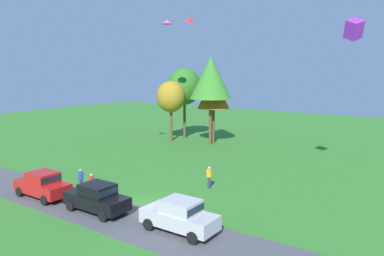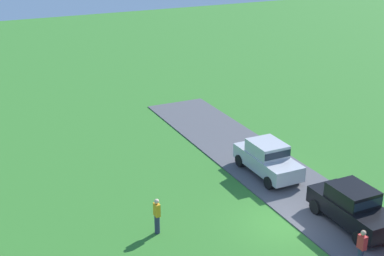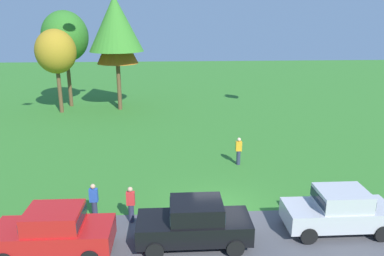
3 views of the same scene
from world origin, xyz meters
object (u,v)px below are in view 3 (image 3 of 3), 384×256
at_px(person_watching_sky, 239,151).
at_px(tree_left_of_center, 65,37).
at_px(car_sedan_by_flagpole, 195,222).
at_px(person_on_lawn, 131,205).
at_px(person_beside_suv, 94,201).
at_px(car_sedan_far_end, 339,209).
at_px(tree_center_back, 56,52).
at_px(tree_far_right, 115,24).
at_px(tree_lone_near, 117,43).
at_px(car_sedan_near_entrance, 54,230).

height_order(person_watching_sky, tree_left_of_center, tree_left_of_center).
xyz_separation_m(car_sedan_by_flagpole, person_on_lawn, (-2.64, 1.84, -0.16)).
relative_size(car_sedan_by_flagpole, person_beside_suv, 2.57).
bearing_deg(car_sedan_by_flagpole, car_sedan_far_end, 5.84).
bearing_deg(car_sedan_far_end, tree_center_back, 128.55).
bearing_deg(tree_far_right, tree_lone_near, 95.16).
relative_size(car_sedan_near_entrance, car_sedan_by_flagpole, 1.00).
height_order(car_sedan_by_flagpole, tree_far_right, tree_far_right).
height_order(car_sedan_far_end, person_on_lawn, car_sedan_far_end).
bearing_deg(person_beside_suv, person_on_lawn, -13.35).
xyz_separation_m(car_sedan_by_flagpole, person_watching_sky, (3.22, 8.22, -0.16)).
bearing_deg(car_sedan_near_entrance, tree_lone_near, 91.18).
bearing_deg(tree_far_right, car_sedan_by_flagpole, -75.98).
bearing_deg(car_sedan_by_flagpole, tree_lone_near, 103.72).
bearing_deg(tree_lone_near, tree_far_right, -84.84).
relative_size(car_sedan_by_flagpole, tree_lone_near, 0.53).
xyz_separation_m(person_beside_suv, person_on_lawn, (1.64, -0.39, 0.00)).
relative_size(tree_center_back, tree_lone_near, 0.92).
bearing_deg(car_sedan_by_flagpole, person_watching_sky, 68.59).
relative_size(person_watching_sky, tree_lone_near, 0.21).
bearing_deg(tree_center_back, person_beside_suv, -71.15).
relative_size(person_watching_sky, tree_left_of_center, 0.19).
xyz_separation_m(tree_center_back, tree_lone_near, (5.27, 1.62, 0.65)).
height_order(car_sedan_far_end, tree_left_of_center, tree_left_of_center).
height_order(car_sedan_by_flagpole, person_on_lawn, car_sedan_by_flagpole).
xyz_separation_m(car_sedan_far_end, tree_center_back, (-17.06, 21.42, 4.56)).
xyz_separation_m(person_beside_suv, tree_center_back, (-6.76, 19.80, 4.72)).
bearing_deg(car_sedan_near_entrance, person_watching_sky, 45.00).
bearing_deg(tree_center_back, tree_left_of_center, 83.85).
bearing_deg(tree_center_back, person_on_lawn, -67.40).
relative_size(person_beside_suv, person_watching_sky, 1.00).
distance_m(car_sedan_near_entrance, tree_lone_near, 24.50).
bearing_deg(car_sedan_near_entrance, tree_far_right, 91.04).
distance_m(car_sedan_by_flagpole, tree_center_back, 25.06).
height_order(car_sedan_near_entrance, person_watching_sky, car_sedan_near_entrance).
xyz_separation_m(tree_center_back, tree_far_right, (5.34, 0.80, 2.41)).
distance_m(car_sedan_near_entrance, tree_left_of_center, 26.10).
bearing_deg(person_beside_suv, tree_lone_near, 93.98).
bearing_deg(tree_left_of_center, person_watching_sky, -49.45).
bearing_deg(car_sedan_far_end, tree_left_of_center, 125.02).
xyz_separation_m(car_sedan_far_end, tree_far_right, (-11.72, 22.22, 6.97)).
bearing_deg(person_on_lawn, tree_lone_near, 98.18).
xyz_separation_m(tree_center_back, tree_left_of_center, (0.27, 2.54, 1.20)).
relative_size(car_sedan_near_entrance, person_beside_suv, 2.58).
relative_size(car_sedan_near_entrance, tree_far_right, 0.42).
distance_m(tree_center_back, tree_lone_near, 5.55).
distance_m(car_sedan_by_flagpole, tree_left_of_center, 27.44).
height_order(car_sedan_by_flagpole, tree_center_back, tree_center_back).
distance_m(car_sedan_near_entrance, car_sedan_far_end, 11.34).
xyz_separation_m(car_sedan_near_entrance, tree_far_right, (-0.42, 23.12, 6.97)).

